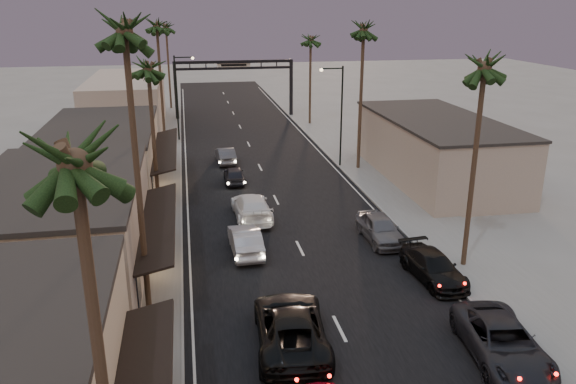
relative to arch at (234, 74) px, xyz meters
name	(u,v)px	position (x,y,z in m)	size (l,w,h in m)	color
ground	(270,188)	(0.00, -30.00, -5.53)	(200.00, 200.00, 0.00)	slate
road	(262,170)	(0.00, -25.00, -5.53)	(14.00, 120.00, 0.02)	black
sidewalk_left	(155,155)	(-9.50, -18.00, -5.47)	(5.00, 92.00, 0.12)	slate
sidewalk_right	(343,146)	(9.50, -18.00, -5.47)	(5.00, 92.00, 0.12)	slate
storefront_mid	(62,234)	(-13.00, -44.00, -2.78)	(8.00, 14.00, 5.50)	gray
storefront_far	(102,159)	(-13.00, -28.00, -3.03)	(8.00, 16.00, 5.00)	#B8A68C
storefront_dist	(127,104)	(-13.00, -5.00, -2.53)	(8.00, 20.00, 6.00)	gray
building_right	(436,150)	(14.00, -30.00, -3.03)	(8.00, 18.00, 5.00)	gray
arch	(234,74)	(0.00, 0.00, 0.00)	(15.20, 0.40, 7.27)	black
streetlight_right	(339,108)	(6.92, -25.00, -0.20)	(2.13, 0.30, 9.00)	black
streetlight_left	(179,91)	(-6.92, -12.00, -0.20)	(2.13, 0.30, 9.00)	black
palm_la	(72,143)	(-8.60, -61.00, 5.91)	(3.20, 3.20, 13.20)	#38281C
palm_lb	(124,22)	(-8.60, -48.00, 7.85)	(3.20, 3.20, 15.20)	#38281C
palm_lc	(148,62)	(-8.60, -34.00, 4.94)	(3.20, 3.20, 12.20)	#38281C
palm_ld	(156,22)	(-8.60, -15.00, 6.88)	(3.20, 3.20, 14.20)	#38281C
palm_ra	(486,59)	(8.60, -46.00, 5.91)	(3.20, 3.20, 13.20)	#38281C
palm_rb	(364,25)	(8.60, -26.00, 6.88)	(3.20, 3.20, 14.20)	#38281C
palm_rc	(311,36)	(8.60, -6.00, 4.94)	(3.20, 3.20, 12.20)	#38281C
palm_far	(166,24)	(-8.30, 8.00, 5.91)	(3.20, 3.20, 13.20)	#38281C
oncoming_pickup	(291,326)	(-2.43, -51.81, -4.64)	(2.97, 6.44, 1.79)	black
oncoming_silver	(245,240)	(-3.30, -41.96, -4.75)	(1.66, 4.75, 1.57)	#A0A1A5
oncoming_white	(252,207)	(-2.26, -36.46, -4.69)	(2.37, 5.84, 1.69)	white
oncoming_dgrey	(234,175)	(-2.71, -28.14, -4.86)	(1.60, 3.98, 1.36)	black
oncoming_grey_far	(226,155)	(-2.92, -21.84, -4.81)	(1.53, 4.40, 1.45)	#414246
curbside_near	(502,342)	(5.99, -54.41, -4.71)	(2.72, 5.90, 1.64)	black
curbside_black	(433,267)	(6.20, -47.22, -4.80)	(2.06, 5.07, 1.47)	black
curbside_grey	(380,228)	(5.14, -41.72, -4.71)	(1.96, 4.86, 1.66)	#55565B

